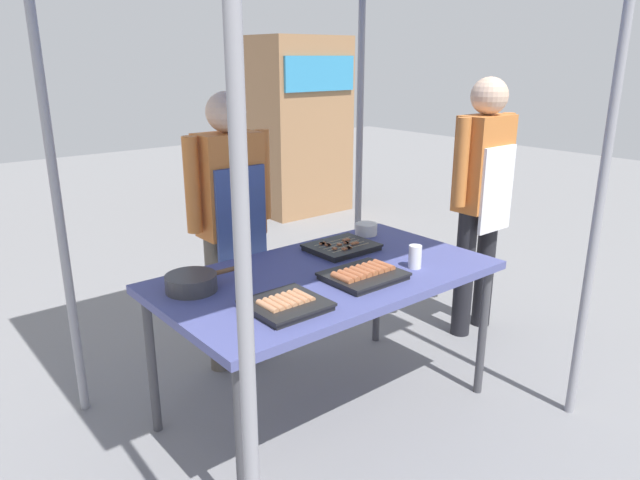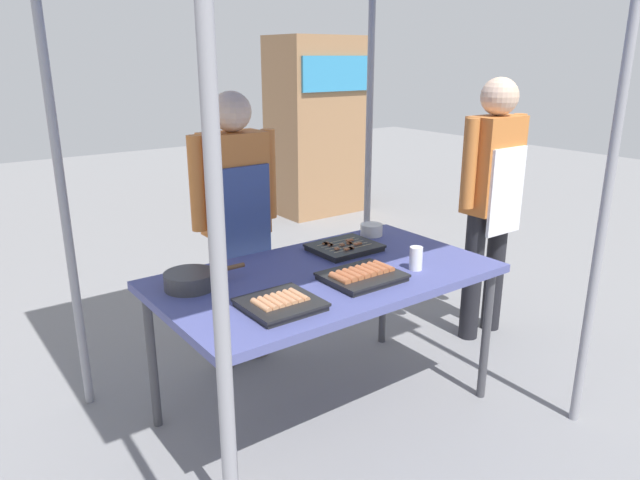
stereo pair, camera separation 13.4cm
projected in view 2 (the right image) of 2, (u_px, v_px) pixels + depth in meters
The scene contains 11 objects.
ground_plane at pixel (326, 409), 3.00m from camera, with size 18.00×18.00×0.00m, color slate.
stall_table at pixel (326, 283), 2.79m from camera, with size 1.60×0.90×0.75m.
tray_grilled_sausages at pixel (362, 276), 2.68m from camera, with size 0.34×0.29×0.05m.
tray_meat_skewers at pixel (344, 247), 3.09m from camera, with size 0.34×0.28×0.04m.
tray_pork_links at pixel (280, 304), 2.38m from camera, with size 0.30×0.29×0.05m.
cooking_wok at pixel (190, 279), 2.58m from camera, with size 0.39×0.23×0.07m.
condiment_bowl at pixel (371, 230), 3.35m from camera, with size 0.13×0.13×0.07m, color silver.
drink_cup_near_edge at pixel (416, 258), 2.80m from camera, with size 0.06×0.06×0.11m, color white.
vendor_woman at pixel (236, 210), 3.22m from camera, with size 0.52×0.23×1.56m.
customer_nearby at pixel (492, 189), 3.56m from camera, with size 0.52×0.23×1.62m.
neighbor_stall_left at pixel (318, 126), 6.60m from camera, with size 1.02×0.73×1.94m.
Camera 2 is at (-1.57, -2.07, 1.73)m, focal length 32.88 mm.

